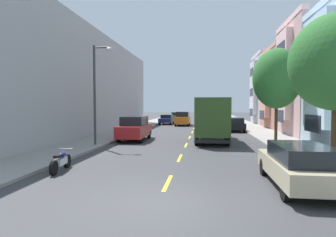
% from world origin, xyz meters
% --- Properties ---
extents(ground_plane, '(160.00, 160.00, 0.00)m').
position_xyz_m(ground_plane, '(0.00, 30.00, 0.00)').
color(ground_plane, '#38383A').
extents(sidewalk_left, '(3.20, 120.00, 0.14)m').
position_xyz_m(sidewalk_left, '(-7.10, 28.00, 0.07)').
color(sidewalk_left, gray).
rests_on(sidewalk_left, ground_plane).
extents(sidewalk_right, '(3.20, 120.00, 0.14)m').
position_xyz_m(sidewalk_right, '(7.10, 28.00, 0.07)').
color(sidewalk_right, gray).
rests_on(sidewalk_right, ground_plane).
extents(lane_centerline_dashes, '(0.14, 47.20, 0.01)m').
position_xyz_m(lane_centerline_dashes, '(0.00, 24.50, 0.00)').
color(lane_centerline_dashes, yellow).
rests_on(lane_centerline_dashes, ground_plane).
extents(townhouse_fourth_terracotta, '(13.86, 8.06, 9.68)m').
position_xyz_m(townhouse_fourth_terracotta, '(15.22, 27.73, 4.64)').
color(townhouse_fourth_terracotta, '#B27560').
rests_on(townhouse_fourth_terracotta, ground_plane).
extents(townhouse_fifth_dove_grey, '(12.95, 8.06, 10.42)m').
position_xyz_m(townhouse_fifth_dove_grey, '(14.77, 35.99, 5.01)').
color(townhouse_fifth_dove_grey, '#A8A8AD').
rests_on(townhouse_fifth_dove_grey, ground_plane).
extents(apartment_block_opposite, '(10.00, 36.00, 9.96)m').
position_xyz_m(apartment_block_opposite, '(-13.70, 20.00, 4.98)').
color(apartment_block_opposite, '#A8A8AD').
rests_on(apartment_block_opposite, ground_plane).
extents(street_tree_nearest, '(3.56, 3.56, 6.25)m').
position_xyz_m(street_tree_nearest, '(6.40, 3.84, 4.48)').
color(street_tree_nearest, '#47331E').
rests_on(street_tree_nearest, sidewalk_right).
extents(street_tree_second, '(3.37, 3.37, 6.74)m').
position_xyz_m(street_tree_second, '(6.40, 13.29, 4.72)').
color(street_tree_second, '#47331E').
rests_on(street_tree_second, sidewalk_right).
extents(street_lamp, '(1.35, 0.28, 6.69)m').
position_xyz_m(street_lamp, '(-5.95, 10.49, 4.02)').
color(street_lamp, '#38383D').
rests_on(street_lamp, sidewalk_left).
extents(delivery_box_truck, '(2.44, 7.54, 3.34)m').
position_xyz_m(delivery_box_truck, '(1.80, 14.32, 1.90)').
color(delivery_box_truck, '#2D471E').
rests_on(delivery_box_truck, ground_plane).
extents(parked_wagon_forest, '(1.93, 4.74, 1.50)m').
position_xyz_m(parked_wagon_forest, '(-4.22, 47.31, 0.80)').
color(parked_wagon_forest, '#194C28').
rests_on(parked_wagon_forest, ground_plane).
extents(parked_wagon_champagne, '(1.82, 4.70, 1.50)m').
position_xyz_m(parked_wagon_champagne, '(4.49, 1.95, 0.80)').
color(parked_wagon_champagne, tan).
rests_on(parked_wagon_champagne, ground_plane).
extents(parked_suv_red, '(2.00, 4.82, 1.93)m').
position_xyz_m(parked_suv_red, '(-4.29, 14.31, 0.99)').
color(parked_suv_red, '#AD1E1E').
rests_on(parked_suv_red, ground_plane).
extents(parked_wagon_black, '(1.94, 4.75, 1.50)m').
position_xyz_m(parked_wagon_black, '(4.49, 23.70, 0.80)').
color(parked_wagon_black, black).
rests_on(parked_wagon_black, ground_plane).
extents(parked_sedan_navy, '(1.92, 4.55, 1.43)m').
position_xyz_m(parked_sedan_navy, '(-4.39, 34.51, 0.75)').
color(parked_sedan_navy, navy).
rests_on(parked_sedan_navy, ground_plane).
extents(moving_orange_sedan, '(1.95, 4.80, 1.93)m').
position_xyz_m(moving_orange_sedan, '(-1.80, 32.07, 0.99)').
color(moving_orange_sedan, orange).
rests_on(moving_orange_sedan, ground_plane).
extents(parked_motorcycle, '(0.62, 2.05, 0.90)m').
position_xyz_m(parked_motorcycle, '(-4.75, 3.24, 0.41)').
color(parked_motorcycle, black).
rests_on(parked_motorcycle, ground_plane).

